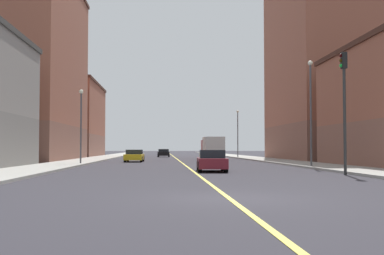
{
  "coord_description": "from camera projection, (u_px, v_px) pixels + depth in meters",
  "views": [
    {
      "loc": [
        -1.96,
        -13.8,
        1.48
      ],
      "look_at": [
        1.41,
        38.94,
        3.74
      ],
      "focal_mm": 44.22,
      "sensor_mm": 36.0,
      "label": 1
    }
  ],
  "objects": [
    {
      "name": "car_yellow",
      "position": [
        134.0,
        156.0,
        49.29
      ],
      "size": [
        1.97,
        4.56,
        1.27
      ],
      "color": "gold",
      "rests_on": "ground"
    },
    {
      "name": "street_lamp_left_far",
      "position": [
        238.0,
        128.0,
        67.97
      ],
      "size": [
        0.36,
        0.36,
        6.73
      ],
      "color": "#4C4C51",
      "rests_on": "ground"
    },
    {
      "name": "car_maroon",
      "position": [
        212.0,
        161.0,
        29.32
      ],
      "size": [
        1.92,
        3.99,
        1.34
      ],
      "color": "maroon",
      "rests_on": "ground"
    },
    {
      "name": "street_lamp_right_near",
      "position": [
        81.0,
        118.0,
        40.8
      ],
      "size": [
        0.36,
        0.36,
        6.37
      ],
      "color": "#4C4C51",
      "rests_on": "ground"
    },
    {
      "name": "box_truck",
      "position": [
        212.0,
        147.0,
        61.96
      ],
      "size": [
        2.51,
        7.5,
        2.85
      ],
      "color": "maroon",
      "rests_on": "ground"
    },
    {
      "name": "building_left_mid",
      "position": [
        320.0,
        65.0,
        56.76
      ],
      "size": [
        9.74,
        19.59,
        22.87
      ],
      "color": "brown",
      "rests_on": "ground"
    },
    {
      "name": "street_lamp_left_near",
      "position": [
        311.0,
        103.0,
        34.64
      ],
      "size": [
        0.36,
        0.36,
        7.74
      ],
      "color": "#4C4C51",
      "rests_on": "ground"
    },
    {
      "name": "building_right_midblock",
      "position": [
        32.0,
        68.0,
        54.55
      ],
      "size": [
        9.74,
        22.31,
        21.31
      ],
      "color": "brown",
      "rests_on": "ground"
    },
    {
      "name": "lane_center_stripe",
      "position": [
        177.0,
        159.0,
        62.68
      ],
      "size": [
        0.16,
        154.0,
        0.01
      ],
      "primitive_type": "cube",
      "color": "#E5D14C",
      "rests_on": "ground"
    },
    {
      "name": "sidewalk_left",
      "position": [
        254.0,
        158.0,
        63.34
      ],
      "size": [
        3.97,
        168.0,
        0.15
      ],
      "primitive_type": "cube",
      "color": "#9E9B93",
      "rests_on": "ground"
    },
    {
      "name": "traffic_light_left_near",
      "position": [
        344.0,
        96.0,
        25.66
      ],
      "size": [
        0.4,
        0.32,
        6.69
      ],
      "color": "#2D2D2D",
      "rests_on": "ground"
    },
    {
      "name": "building_right_distant",
      "position": [
        69.0,
        120.0,
        76.52
      ],
      "size": [
        9.74,
        19.37,
        11.93
      ],
      "color": "brown",
      "rests_on": "ground"
    },
    {
      "name": "ground_plane",
      "position": [
        229.0,
        198.0,
        13.82
      ],
      "size": [
        400.0,
        400.0,
        0.0
      ],
      "primitive_type": "plane",
      "color": "#2B2930",
      "rests_on": "ground"
    },
    {
      "name": "sidewalk_right",
      "position": [
        98.0,
        158.0,
        62.03
      ],
      "size": [
        3.97,
        168.0,
        0.15
      ],
      "primitive_type": "cube",
      "color": "#9E9B93",
      "rests_on": "ground"
    },
    {
      "name": "car_black",
      "position": [
        164.0,
        153.0,
        75.29
      ],
      "size": [
        1.95,
        4.06,
        1.26
      ],
      "color": "black",
      "rests_on": "ground"
    }
  ]
}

